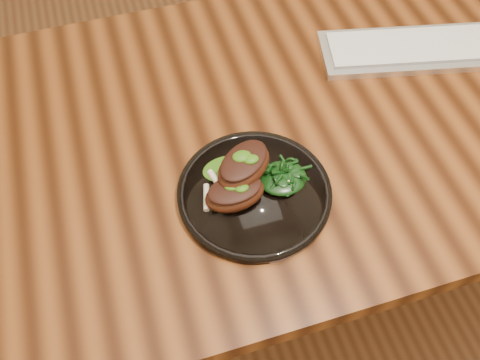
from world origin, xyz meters
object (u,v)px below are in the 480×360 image
Objects in this scene: plate at (254,193)px; keyboard at (428,48)px; lamb_chop_front at (234,193)px; desk at (358,125)px; greens_heap at (283,176)px.

keyboard reaches higher than plate.
desk is at bearing 27.15° from lamb_chop_front.
lamb_chop_front reaches higher than plate.
plate is 0.52m from keyboard.
lamb_chop_front is 0.09m from greens_heap.
lamb_chop_front is at bearing -171.20° from greens_heap.
lamb_chop_front reaches higher than greens_heap.
plate is 0.05m from lamb_chop_front.
desk is 6.03× the size of plate.
keyboard is at bearing 26.37° from lamb_chop_front.
plate is (-0.28, -0.16, 0.09)m from desk.
lamb_chop_front reaches higher than keyboard.
plate is 3.15× the size of greens_heap.
desk is 14.39× the size of lamb_chop_front.
desk is 0.34m from plate.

